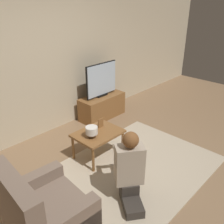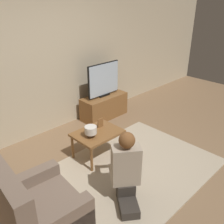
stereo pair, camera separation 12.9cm
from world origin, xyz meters
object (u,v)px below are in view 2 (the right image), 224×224
armchair (40,215)px  person_kneeling (126,168)px  tv (104,80)px  coffee_table (97,135)px  table_lamp (91,131)px

armchair → person_kneeling: 1.07m
tv → coffee_table: 1.49m
coffee_table → table_lamp: 0.22m
person_kneeling → coffee_table: bearing=-75.1°
armchair → table_lamp: (1.23, 0.66, 0.23)m
coffee_table → person_kneeling: size_ratio=0.76×
armchair → table_lamp: size_ratio=5.22×
coffee_table → armchair: armchair is taller
person_kneeling → table_lamp: 0.92m
tv → table_lamp: bearing=-139.6°
armchair → table_lamp: bearing=-57.7°
tv → person_kneeling: tv is taller
coffee_table → table_lamp: (-0.16, -0.04, 0.16)m
coffee_table → armchair: bearing=-153.5°
coffee_table → table_lamp: size_ratio=3.99×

